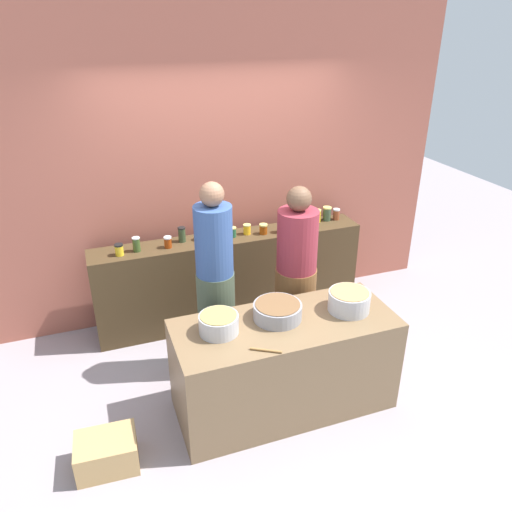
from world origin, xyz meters
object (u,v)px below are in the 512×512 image
cooking_pot_left (219,324)px  bread_crate (107,453)px  preserve_jar_1 (136,244)px  preserve_jar_5 (233,232)px  preserve_jar_4 (203,234)px  preserve_jar_9 (292,221)px  wooden_spoon (266,350)px  preserve_jar_7 (263,229)px  preserve_jar_2 (168,242)px  preserve_jar_3 (182,234)px  cook_with_tongs (216,290)px  preserve_jar_8 (282,226)px  cooking_pot_right (349,301)px  preserve_jar_6 (247,229)px  cook_in_cap (296,283)px  preserve_jar_11 (317,216)px  preserve_jar_13 (336,214)px  preserve_jar_10 (305,222)px  preserve_jar_0 (119,250)px  cooking_pot_center (278,311)px  preserve_jar_12 (327,214)px

cooking_pot_left → bread_crate: 1.18m
preserve_jar_1 → preserve_jar_5: 0.93m
preserve_jar_4 → preserve_jar_9: size_ratio=0.94×
preserve_jar_5 → wooden_spoon: 1.71m
preserve_jar_7 → preserve_jar_2: bearing=179.9°
preserve_jar_3 → cook_with_tongs: (0.10, -0.81, -0.19)m
preserve_jar_9 → preserve_jar_5: bearing=-178.1°
preserve_jar_8 → bread_crate: 2.57m
preserve_jar_7 → preserve_jar_9: 0.34m
preserve_jar_1 → cooking_pot_right: preserve_jar_1 is taller
cook_with_tongs → preserve_jar_2: bearing=109.3°
preserve_jar_1 → cooking_pot_right: (1.43, -1.38, -0.11)m
preserve_jar_7 → preserve_jar_4: bearing=173.7°
preserve_jar_6 → preserve_jar_7: size_ratio=0.99×
bread_crate → preserve_jar_9: bearing=37.0°
preserve_jar_6 → cook_in_cap: bearing=-77.1°
preserve_jar_2 → bread_crate: bearing=-117.6°
preserve_jar_9 → wooden_spoon: preserve_jar_9 is taller
preserve_jar_3 → cooking_pot_right: bearing=-55.8°
preserve_jar_5 → cook_with_tongs: (-0.39, -0.75, -0.17)m
preserve_jar_6 → preserve_jar_8: (0.34, -0.08, 0.01)m
preserve_jar_5 → preserve_jar_11: bearing=4.4°
preserve_jar_4 → cook_with_tongs: (-0.10, -0.78, -0.18)m
preserve_jar_4 → preserve_jar_2: bearing=-169.6°
preserve_jar_4 → preserve_jar_13: size_ratio=0.99×
preserve_jar_4 → preserve_jar_10: (1.05, -0.06, -0.00)m
preserve_jar_3 → preserve_jar_13: bearing=0.0°
preserve_jar_0 → preserve_jar_11: size_ratio=0.82×
preserve_jar_13 → preserve_jar_5: bearing=-177.1°
wooden_spoon → preserve_jar_0: bearing=115.8°
preserve_jar_6 → preserve_jar_7: preserve_jar_7 is taller
cooking_pot_center → cook_with_tongs: 0.66m
bread_crate → preserve_jar_7: bearing=40.9°
preserve_jar_1 → preserve_jar_6: bearing=1.5°
cook_in_cap → bread_crate: cook_in_cap is taller
preserve_jar_1 → cooking_pot_right: size_ratio=0.42×
cooking_pot_center → bread_crate: cooking_pot_center is taller
preserve_jar_13 → bread_crate: bearing=-148.4°
preserve_jar_0 → preserve_jar_5: bearing=2.4°
preserve_jar_10 → cook_with_tongs: bearing=-148.2°
preserve_jar_4 → preserve_jar_13: bearing=1.1°
preserve_jar_4 → preserve_jar_5: 0.29m
preserve_jar_10 → preserve_jar_6: bearing=175.6°
preserve_jar_8 → preserve_jar_7: bearing=171.1°
preserve_jar_1 → preserve_jar_12: preserve_jar_12 is taller
preserve_jar_2 → preserve_jar_4: preserve_jar_4 is taller
preserve_jar_2 → preserve_jar_13: preserve_jar_13 is taller
cooking_pot_left → cooking_pot_right: (1.03, -0.06, 0.01)m
preserve_jar_12 → preserve_jar_6: bearing=-176.2°
preserve_jar_10 → preserve_jar_13: (0.40, 0.09, 0.00)m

